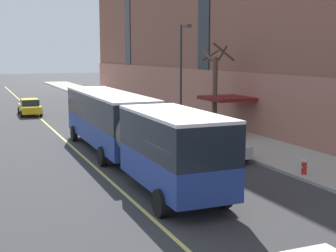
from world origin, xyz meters
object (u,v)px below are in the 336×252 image
street_tree_far_uptown (215,87)px  street_lamp (182,67)px  city_bus (126,126)px  taxi_cab (30,107)px  fire_hydrant (304,167)px  parked_car_silver_0 (218,144)px  parked_car_green_1 (105,104)px

street_tree_far_uptown → street_lamp: size_ratio=0.83×
city_bus → taxi_cab: (-2.28, 22.69, -1.24)m
taxi_cab → fire_hydrant: bearing=-72.2°
street_lamp → street_tree_far_uptown: bearing=-43.3°
city_bus → street_lamp: size_ratio=2.50×
taxi_cab → city_bus: bearing=-84.3°
city_bus → fire_hydrant: 9.02m
city_bus → parked_car_silver_0: size_ratio=4.21×
taxi_cab → parked_car_green_1: bearing=1.9°
street_lamp → parked_car_green_1: bearing=97.2°
parked_car_silver_0 → parked_car_green_1: bearing=90.1°
city_bus → fire_hydrant: city_bus is taller
street_lamp → fire_hydrant: size_ratio=10.61×
parked_car_silver_0 → taxi_cab: bearing=107.7°
parked_car_silver_0 → city_bus: bearing=174.3°
parked_car_silver_0 → parked_car_green_1: size_ratio=0.96×
parked_car_silver_0 → street_tree_far_uptown: (3.61, 7.04, 2.62)m
taxi_cab → street_lamp: street_lamp is taller
city_bus → taxi_cab: bearing=95.7°
street_tree_far_uptown → fire_hydrant: size_ratio=8.84×
city_bus → fire_hydrant: bearing=-39.9°
taxi_cab → street_tree_far_uptown: (11.01, -16.16, 2.62)m
parked_car_green_1 → street_tree_far_uptown: street_tree_far_uptown is taller
street_lamp → fire_hydrant: 14.58m
taxi_cab → street_tree_far_uptown: size_ratio=0.73×
parked_car_silver_0 → parked_car_green_1: same height
parked_car_silver_0 → taxi_cab: size_ratio=0.98×
parked_car_green_1 → taxi_cab: size_ratio=1.02×
street_tree_far_uptown → parked_car_green_1: bearing=102.6°
street_lamp → parked_car_silver_0: bearing=-101.6°
parked_car_silver_0 → street_lamp: street_lamp is taller
parked_car_green_1 → fire_hydrant: parked_car_green_1 is taller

